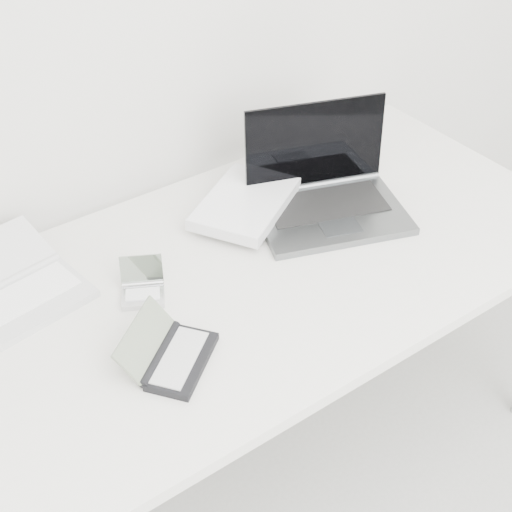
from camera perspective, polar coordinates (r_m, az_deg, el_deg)
desk at (r=1.68m, az=0.05°, el=-1.74°), size 1.60×0.80×0.73m
laptop_large at (r=1.80m, az=3.19°, el=4.69°), size 0.56×0.47×0.25m
netbook_open_white at (r=1.64m, az=-18.36°, el=-2.44°), size 0.29×0.35×0.06m
pda_silver at (r=1.58m, az=-9.06°, el=-2.61°), size 0.13×0.13×0.08m
palmtop_charcoal at (r=1.43m, az=-6.75°, el=-7.91°), size 0.23×0.23×0.08m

